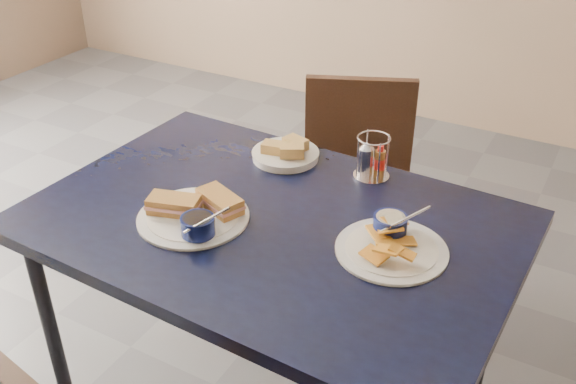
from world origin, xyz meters
The scene contains 6 objects.
dining_table centered at (0.23, 0.03, 0.69)m, with size 1.35×0.93×0.75m.
chair_far centered at (0.21, 0.75, 0.50)m, with size 0.53×0.53×0.87m.
sandwich_plate centered at (0.05, -0.08, 0.77)m, with size 0.32×0.31×0.12m.
plantain_plate centered at (0.56, 0.06, 0.77)m, with size 0.29×0.29×0.12m.
bread_basket centered at (0.09, 0.35, 0.77)m, with size 0.21×0.21×0.07m.
condiment_caddy centered at (0.37, 0.37, 0.81)m, with size 0.11×0.11×0.14m.
Camera 1 is at (0.98, -1.24, 1.72)m, focal length 40.00 mm.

